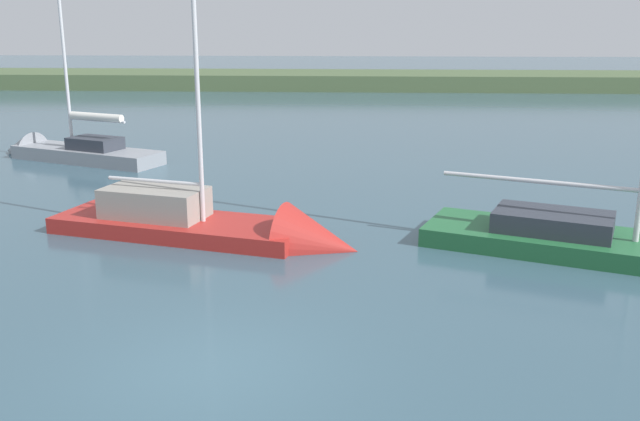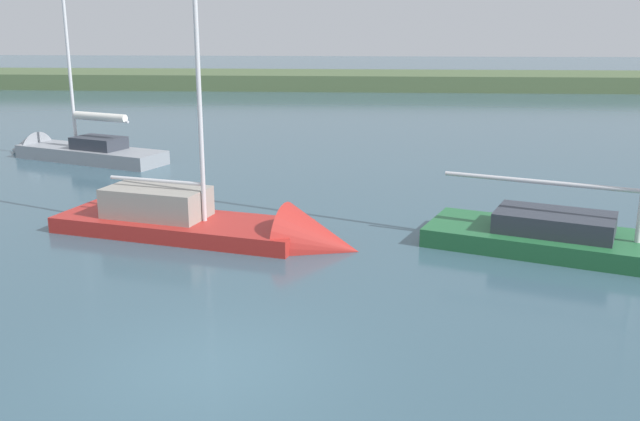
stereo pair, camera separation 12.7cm
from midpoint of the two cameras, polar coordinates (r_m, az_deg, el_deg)
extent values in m
plane|color=#385666|center=(11.26, -8.74, -12.69)|extent=(200.00, 200.00, 0.00)
cube|color=#4C603D|center=(57.77, 1.52, 9.93)|extent=(180.00, 8.00, 2.40)
cube|color=#B22823|center=(18.19, -10.96, -1.81)|extent=(6.76, 3.62, 0.78)
cone|color=#B22823|center=(16.72, 0.31, -3.04)|extent=(2.31, 2.45, 2.05)
cube|color=gray|center=(18.32, -12.91, 0.68)|extent=(2.83, 1.97, 0.74)
cylinder|color=silver|center=(17.11, -9.70, 12.37)|extent=(0.11, 0.11, 8.12)
cylinder|color=silver|center=(18.18, -12.94, 2.37)|extent=(2.57, 0.76, 0.09)
cube|color=gray|center=(28.50, -17.93, 4.04)|extent=(6.38, 3.89, 0.81)
cone|color=gray|center=(31.02, -22.67, 4.46)|extent=(2.03, 2.12, 1.68)
cube|color=#333842|center=(28.09, -17.36, 5.25)|extent=(2.20, 1.83, 0.45)
cylinder|color=silver|center=(28.56, -19.58, 11.53)|extent=(0.12, 0.12, 6.69)
cylinder|color=silver|center=(27.84, -17.23, 7.03)|extent=(2.49, 1.09, 0.10)
cylinder|color=silver|center=(27.82, -17.25, 7.28)|extent=(2.32, 1.16, 0.29)
cube|color=#236638|center=(17.42, 22.70, -3.51)|extent=(8.63, 5.20, 0.86)
cube|color=#333842|center=(17.31, 18.67, -0.92)|extent=(3.02, 2.38, 0.47)
cylinder|color=silver|center=(17.14, 17.52, 2.23)|extent=(4.17, 1.74, 0.11)
camera|label=1|loc=(0.06, -89.74, 0.07)|focal=39.50mm
camera|label=2|loc=(0.06, 90.26, -0.07)|focal=39.50mm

